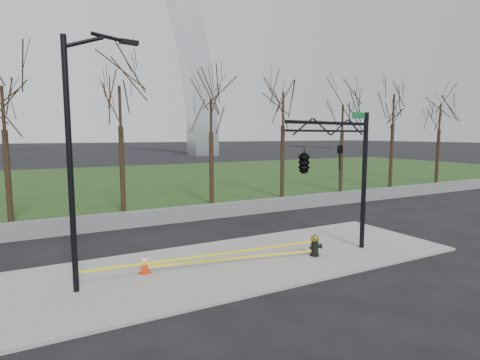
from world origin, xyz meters
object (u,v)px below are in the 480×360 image
fire_hydrant (315,246)px  traffic_signal_mast (317,159)px  traffic_cone (145,263)px  street_light (77,146)px

fire_hydrant → traffic_signal_mast: size_ratio=0.16×
traffic_cone → street_light: 4.76m
traffic_cone → traffic_signal_mast: traffic_signal_mast is taller
street_light → traffic_cone: bearing=5.6°
fire_hydrant → traffic_cone: fire_hydrant is taller
traffic_cone → traffic_signal_mast: (6.10, -2.06, 3.69)m
fire_hydrant → street_light: bearing=-169.6°
traffic_signal_mast → fire_hydrant: bearing=39.1°
traffic_cone → street_light: bearing=-165.8°
traffic_signal_mast → traffic_cone: bearing=149.5°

